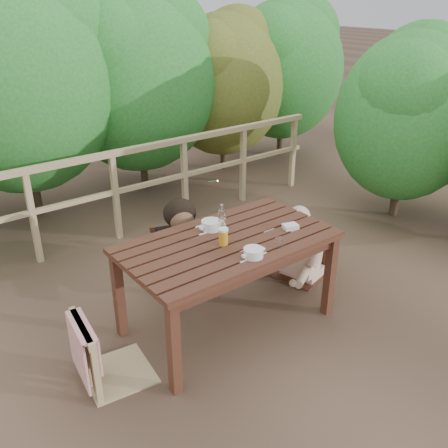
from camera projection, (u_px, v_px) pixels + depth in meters
ground at (228, 322)px, 4.17m from camera, size 60.00×60.00×0.00m
table at (228, 283)px, 4.01m from camera, size 1.67×0.94×0.77m
chair_left at (112, 319)px, 3.40m from camera, size 0.54×0.54×0.98m
chair_far at (178, 235)px, 4.64m from camera, size 0.57×0.57×0.91m
chair_right at (303, 237)px, 4.67m from camera, size 0.52×0.52×0.85m
woman at (176, 214)px, 4.56m from camera, size 0.72×0.80×1.33m
diner_right at (306, 216)px, 4.59m from camera, size 0.75×0.66×1.28m
railing at (116, 196)px, 5.39m from camera, size 5.60×0.10×1.01m
hedge_row at (90, 49)px, 5.87m from camera, size 6.60×1.60×3.80m
soup_near at (253, 254)px, 3.58m from camera, size 0.25×0.25×0.08m
soup_far at (211, 226)px, 3.99m from camera, size 0.27×0.27×0.09m
bread_roll at (253, 251)px, 3.63m from camera, size 0.11×0.09×0.07m
beer_glass at (223, 237)px, 3.74m from camera, size 0.08×0.08×0.15m
bottle at (222, 219)px, 3.92m from camera, size 0.06×0.06×0.25m
tumbler at (279, 243)px, 3.73m from camera, size 0.07×0.07×0.08m
butter_tub at (290, 227)px, 4.01m from camera, size 0.14×0.12×0.05m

